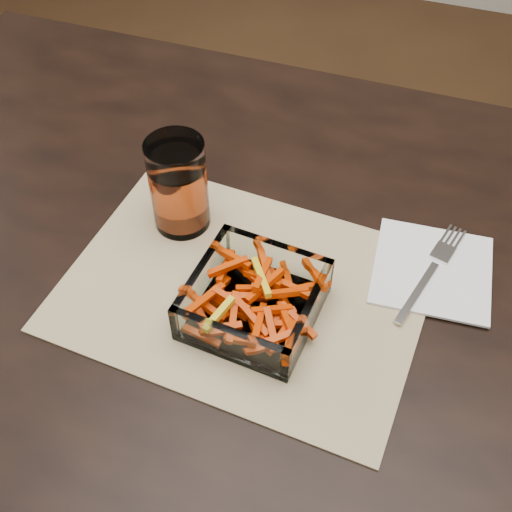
# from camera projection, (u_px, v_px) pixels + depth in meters

# --- Properties ---
(dining_table) EXTENTS (1.60, 0.90, 0.75)m
(dining_table) POSITION_uv_depth(u_px,v_px,m) (332.00, 317.00, 0.90)
(dining_table) COLOR black
(dining_table) RESTS_ON ground
(placemat) EXTENTS (0.47, 0.36, 0.00)m
(placemat) POSITION_uv_depth(u_px,v_px,m) (244.00, 289.00, 0.82)
(placemat) COLOR tan
(placemat) RESTS_ON dining_table
(glass_bowl) EXTENTS (0.16, 0.16, 0.06)m
(glass_bowl) POSITION_uv_depth(u_px,v_px,m) (254.00, 302.00, 0.78)
(glass_bowl) COLOR white
(glass_bowl) RESTS_ON placemat
(tumbler) EXTENTS (0.08, 0.08, 0.14)m
(tumbler) POSITION_uv_depth(u_px,v_px,m) (179.00, 188.00, 0.85)
(tumbler) COLOR white
(tumbler) RESTS_ON placemat
(napkin) EXTENTS (0.16, 0.16, 0.00)m
(napkin) POSITION_uv_depth(u_px,v_px,m) (432.00, 270.00, 0.84)
(napkin) COLOR white
(napkin) RESTS_ON placemat
(fork) EXTENTS (0.07, 0.19, 0.00)m
(fork) POSITION_uv_depth(u_px,v_px,m) (432.00, 269.00, 0.84)
(fork) COLOR silver
(fork) RESTS_ON napkin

